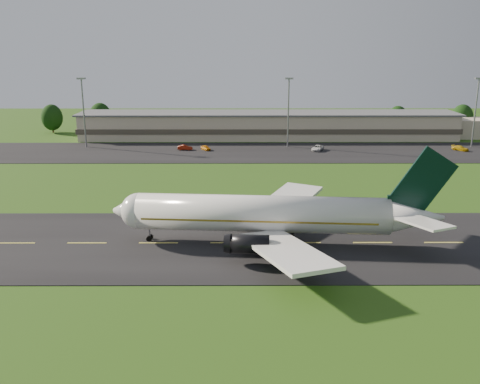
{
  "coord_description": "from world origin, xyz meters",
  "views": [
    {
      "loc": [
        -9.7,
        -77.13,
        29.57
      ],
      "look_at": [
        -9.41,
        8.0,
        6.0
      ],
      "focal_mm": 40.0,
      "sensor_mm": 36.0,
      "label": 1
    }
  ],
  "objects_px": {
    "light_mast_centre": "(288,104)",
    "light_mast_west": "(83,104)",
    "service_vehicle_a": "(206,148)",
    "service_vehicle_d": "(460,148)",
    "service_vehicle_b": "(185,148)",
    "terminal": "(288,126)",
    "airliner": "(268,215)",
    "light_mast_east": "(476,104)",
    "service_vehicle_c": "(318,148)"
  },
  "relations": [
    {
      "from": "light_mast_centre",
      "to": "light_mast_west",
      "type": "bearing_deg",
      "value": 180.0
    },
    {
      "from": "service_vehicle_a",
      "to": "service_vehicle_d",
      "type": "xyz_separation_m",
      "value": [
        73.26,
        -1.07,
        0.03
      ]
    },
    {
      "from": "terminal",
      "to": "service_vehicle_c",
      "type": "distance_m",
      "value": 23.4
    },
    {
      "from": "airliner",
      "to": "service_vehicle_a",
      "type": "height_order",
      "value": "airliner"
    },
    {
      "from": "airliner",
      "to": "service_vehicle_a",
      "type": "bearing_deg",
      "value": 104.89
    },
    {
      "from": "service_vehicle_c",
      "to": "light_mast_centre",
      "type": "bearing_deg",
      "value": 166.77
    },
    {
      "from": "light_mast_centre",
      "to": "service_vehicle_a",
      "type": "xyz_separation_m",
      "value": [
        -24.07,
        -5.12,
        -11.98
      ]
    },
    {
      "from": "airliner",
      "to": "light_mast_east",
      "type": "bearing_deg",
      "value": 55.27
    },
    {
      "from": "light_mast_centre",
      "to": "service_vehicle_a",
      "type": "relative_size",
      "value": 5.27
    },
    {
      "from": "light_mast_west",
      "to": "service_vehicle_d",
      "type": "bearing_deg",
      "value": -3.24
    },
    {
      "from": "service_vehicle_c",
      "to": "service_vehicle_d",
      "type": "distance_m",
      "value": 41.06
    },
    {
      "from": "light_mast_east",
      "to": "service_vehicle_a",
      "type": "bearing_deg",
      "value": -176.3
    },
    {
      "from": "service_vehicle_d",
      "to": "service_vehicle_b",
      "type": "bearing_deg",
      "value": 137.78
    },
    {
      "from": "terminal",
      "to": "service_vehicle_b",
      "type": "distance_m",
      "value": 38.06
    },
    {
      "from": "light_mast_east",
      "to": "service_vehicle_c",
      "type": "xyz_separation_m",
      "value": [
        -46.88,
        -6.01,
        -11.88
      ]
    },
    {
      "from": "airliner",
      "to": "light_mast_centre",
      "type": "distance_m",
      "value": 81.12
    },
    {
      "from": "service_vehicle_c",
      "to": "service_vehicle_d",
      "type": "xyz_separation_m",
      "value": [
        41.06,
        -0.18,
        -0.06
      ]
    },
    {
      "from": "light_mast_west",
      "to": "service_vehicle_b",
      "type": "relative_size",
      "value": 4.76
    },
    {
      "from": "light_mast_west",
      "to": "light_mast_centre",
      "type": "xyz_separation_m",
      "value": [
        60.0,
        0.0,
        0.0
      ]
    },
    {
      "from": "light_mast_east",
      "to": "light_mast_centre",
      "type": "bearing_deg",
      "value": 180.0
    },
    {
      "from": "light_mast_centre",
      "to": "service_vehicle_c",
      "type": "xyz_separation_m",
      "value": [
        8.12,
        -6.01,
        -11.88
      ]
    },
    {
      "from": "light_mast_west",
      "to": "light_mast_east",
      "type": "bearing_deg",
      "value": 0.0
    },
    {
      "from": "light_mast_west",
      "to": "light_mast_centre",
      "type": "relative_size",
      "value": 1.0
    },
    {
      "from": "airliner",
      "to": "service_vehicle_d",
      "type": "xyz_separation_m",
      "value": [
        59.43,
        73.88,
        -3.87
      ]
    },
    {
      "from": "service_vehicle_a",
      "to": "service_vehicle_b",
      "type": "height_order",
      "value": "service_vehicle_b"
    },
    {
      "from": "airliner",
      "to": "light_mast_west",
      "type": "distance_m",
      "value": 94.61
    },
    {
      "from": "service_vehicle_b",
      "to": "service_vehicle_c",
      "type": "bearing_deg",
      "value": -88.29
    },
    {
      "from": "service_vehicle_a",
      "to": "service_vehicle_c",
      "type": "relative_size",
      "value": 0.71
    },
    {
      "from": "service_vehicle_a",
      "to": "light_mast_west",
      "type": "bearing_deg",
      "value": 140.23
    },
    {
      "from": "airliner",
      "to": "light_mast_east",
      "type": "relative_size",
      "value": 2.52
    },
    {
      "from": "terminal",
      "to": "light_mast_east",
      "type": "relative_size",
      "value": 7.13
    },
    {
      "from": "light_mast_east",
      "to": "service_vehicle_d",
      "type": "relative_size",
      "value": 4.27
    },
    {
      "from": "service_vehicle_a",
      "to": "service_vehicle_b",
      "type": "distance_m",
      "value": 6.01
    },
    {
      "from": "terminal",
      "to": "service_vehicle_b",
      "type": "xyz_separation_m",
      "value": [
        -31.48,
        -21.14,
        -3.19
      ]
    },
    {
      "from": "light_mast_centre",
      "to": "terminal",
      "type": "bearing_deg",
      "value": 85.05
    },
    {
      "from": "light_mast_east",
      "to": "service_vehicle_d",
      "type": "height_order",
      "value": "light_mast_east"
    },
    {
      "from": "service_vehicle_a",
      "to": "service_vehicle_d",
      "type": "relative_size",
      "value": 0.81
    },
    {
      "from": "service_vehicle_b",
      "to": "service_vehicle_c",
      "type": "relative_size",
      "value": 0.79
    },
    {
      "from": "terminal",
      "to": "service_vehicle_d",
      "type": "xyz_separation_m",
      "value": [
        47.78,
        -22.37,
        -3.2
      ]
    },
    {
      "from": "service_vehicle_d",
      "to": "service_vehicle_c",
      "type": "bearing_deg",
      "value": 138.42
    },
    {
      "from": "light_mast_west",
      "to": "light_mast_centre",
      "type": "bearing_deg",
      "value": 0.0
    },
    {
      "from": "service_vehicle_a",
      "to": "service_vehicle_c",
      "type": "xyz_separation_m",
      "value": [
        32.2,
        -0.89,
        0.1
      ]
    },
    {
      "from": "light_mast_west",
      "to": "service_vehicle_b",
      "type": "xyz_separation_m",
      "value": [
        29.92,
        -4.96,
        -11.93
      ]
    },
    {
      "from": "service_vehicle_d",
      "to": "airliner",
      "type": "bearing_deg",
      "value": -170.15
    },
    {
      "from": "terminal",
      "to": "service_vehicle_c",
      "type": "xyz_separation_m",
      "value": [
        6.72,
        -22.2,
        -3.13
      ]
    },
    {
      "from": "airliner",
      "to": "terminal",
      "type": "xyz_separation_m",
      "value": [
        11.65,
        96.25,
        -0.67
      ]
    },
    {
      "from": "airliner",
      "to": "terminal",
      "type": "distance_m",
      "value": 96.95
    },
    {
      "from": "service_vehicle_a",
      "to": "light_mast_centre",
      "type": "bearing_deg",
      "value": -19.65
    },
    {
      "from": "light_mast_east",
      "to": "service_vehicle_b",
      "type": "distance_m",
      "value": 86.06
    },
    {
      "from": "service_vehicle_d",
      "to": "light_mast_west",
      "type": "bearing_deg",
      "value": 135.43
    }
  ]
}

